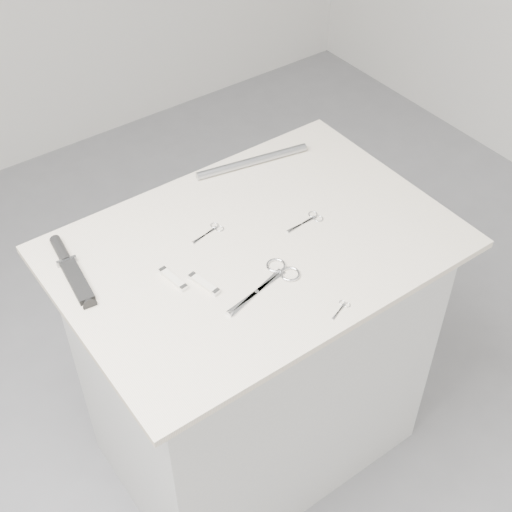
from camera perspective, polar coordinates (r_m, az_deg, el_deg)
ground at (r=2.54m, az=-0.02°, el=-14.58°), size 4.00×4.00×0.01m
plinth at (r=2.16m, az=-0.02°, el=-8.22°), size 0.90×0.60×0.90m
display_board at (r=1.82m, az=-0.02°, el=0.74°), size 1.00×0.70×0.02m
large_shears at (r=1.73m, az=1.44°, el=-1.73°), size 0.22×0.10×0.01m
embroidery_scissors_a at (r=1.89m, az=4.29°, el=2.89°), size 0.11×0.05×0.00m
embroidery_scissors_b at (r=1.85m, az=-3.60°, el=2.01°), size 0.10×0.04×0.00m
tiny_scissors at (r=1.67m, az=6.85°, el=-4.15°), size 0.07×0.04×0.00m
sheathed_knife at (r=1.80m, az=-14.70°, el=-0.80°), size 0.07×0.25×0.03m
pocket_knife_a at (r=1.71m, az=-4.18°, el=-2.24°), size 0.04×0.09×0.01m
pocket_knife_b at (r=1.73m, az=-6.65°, el=-1.82°), size 0.03×0.09×0.01m
metal_rail at (r=2.07m, az=-0.29°, el=7.59°), size 0.34×0.09×0.02m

